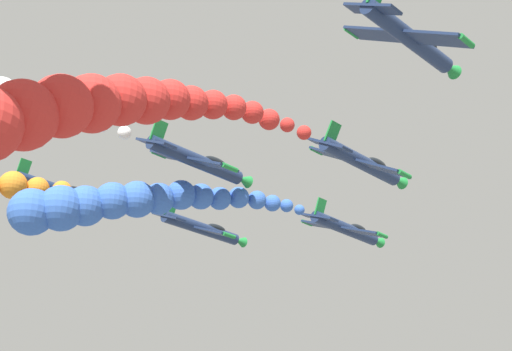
# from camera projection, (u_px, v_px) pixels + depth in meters

# --- Properties ---
(airplane_lead) EXTENTS (9.03, 10.35, 3.82)m
(airplane_lead) POSITION_uv_depth(u_px,v_px,m) (347.00, 229.00, 67.73)
(airplane_lead) COLOR navy
(smoke_trail_lead) EXTENTS (9.89, 23.44, 6.34)m
(smoke_trail_lead) POSITION_uv_depth(u_px,v_px,m) (113.00, 204.00, 54.67)
(smoke_trail_lead) COLOR blue
(airplane_left_inner) EXTENTS (8.99, 10.35, 3.94)m
(airplane_left_inner) POSITION_uv_depth(u_px,v_px,m) (203.00, 229.00, 68.16)
(airplane_left_inner) COLOR navy
(airplane_right_inner) EXTENTS (8.46, 10.35, 5.09)m
(airplane_right_inner) POSITION_uv_depth(u_px,v_px,m) (363.00, 162.00, 55.58)
(airplane_right_inner) COLOR navy
(smoke_trail_right_inner) EXTENTS (4.00, 25.67, 11.18)m
(smoke_trail_right_inner) POSITION_uv_depth(u_px,v_px,m) (95.00, 109.00, 36.33)
(smoke_trail_right_inner) COLOR red
(airplane_left_outer) EXTENTS (8.82, 10.35, 4.35)m
(airplane_left_outer) POSITION_uv_depth(u_px,v_px,m) (198.00, 161.00, 55.36)
(airplane_left_outer) COLOR navy
(smoke_trail_left_outer) EXTENTS (2.29, 14.47, 2.69)m
(smoke_trail_left_outer) POSITION_uv_depth(u_px,v_px,m) (3.00, 91.00, 44.59)
(smoke_trail_left_outer) COLOR white
(airplane_right_outer) EXTENTS (8.96, 10.35, 4.01)m
(airplane_right_outer) POSITION_uv_depth(u_px,v_px,m) (61.00, 190.00, 68.90)
(airplane_right_outer) COLOR navy
(airplane_trailing) EXTENTS (8.50, 10.35, 5.02)m
(airplane_trailing) POSITION_uv_depth(u_px,v_px,m) (411.00, 38.00, 45.77)
(airplane_trailing) COLOR navy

